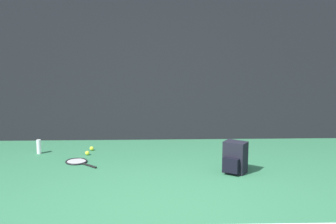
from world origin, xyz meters
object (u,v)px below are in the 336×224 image
Objects in this scene: tennis_racket at (78,162)px; backpack at (235,158)px; tennis_ball_near_player at (92,148)px; water_bottle at (39,147)px; tennis_ball_by_fence at (87,153)px.

tennis_racket is 1.28× the size of backpack.
tennis_racket is at bearing -161.01° from backpack.
tennis_ball_near_player is 0.30× the size of water_bottle.
tennis_ball_near_player is at bearing 82.21° from tennis_ball_by_fence.
backpack is at bearing -19.78° from water_bottle.
backpack is at bearing -29.68° from tennis_ball_near_player.
tennis_ball_near_player is at bearing 10.85° from water_bottle.
water_bottle is at bearing 171.78° from tennis_ball_by_fence.
tennis_racket is 0.40m from tennis_ball_by_fence.
tennis_ball_by_fence is at bearing -8.22° from water_bottle.
tennis_racket is at bearing -36.60° from water_bottle.
tennis_ball_by_fence is at bearing -59.69° from tennis_racket.
tennis_racket is 2.30m from backpack.
water_bottle is (-0.80, -0.15, 0.08)m from tennis_ball_near_player.
backpack is (2.23, -0.54, 0.20)m from tennis_racket.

